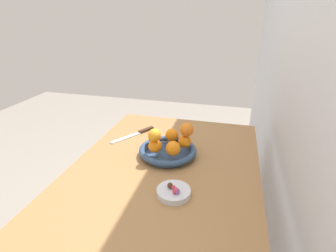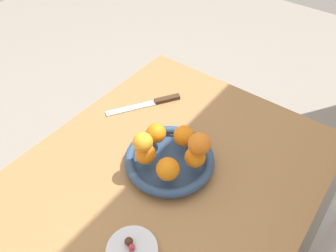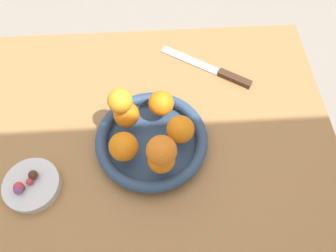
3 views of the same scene
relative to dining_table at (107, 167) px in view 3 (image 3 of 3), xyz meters
name	(u,v)px [view 3 (image 3 of 3)]	position (x,y,z in m)	size (l,w,h in m)	color
ground_plane	(132,228)	(0.00, 0.00, -0.65)	(6.00, 6.00, 0.00)	gray
dining_table	(107,167)	(0.00, 0.00, 0.00)	(1.10, 0.76, 0.74)	#9E7042
fruit_bowl	(152,140)	(-0.12, -0.01, 0.11)	(0.25, 0.25, 0.04)	navy
candy_dish	(32,185)	(0.14, 0.08, 0.10)	(0.12, 0.12, 0.02)	silver
orange_0	(161,160)	(-0.14, 0.06, 0.16)	(0.06, 0.06, 0.06)	orange
orange_1	(180,129)	(-0.18, -0.01, 0.16)	(0.06, 0.06, 0.06)	orange
orange_2	(161,103)	(-0.14, -0.08, 0.16)	(0.06, 0.06, 0.06)	orange
orange_3	(126,115)	(-0.07, -0.05, 0.16)	(0.06, 0.06, 0.06)	orange
orange_4	(124,147)	(-0.06, 0.03, 0.16)	(0.06, 0.06, 0.06)	orange
orange_5	(120,101)	(-0.06, -0.05, 0.21)	(0.05, 0.05, 0.05)	orange
orange_6	(162,151)	(-0.14, 0.07, 0.21)	(0.06, 0.06, 0.06)	orange
candy_ball_0	(21,188)	(0.16, 0.09, 0.12)	(0.02, 0.02, 0.02)	#472819
candy_ball_1	(30,182)	(0.14, 0.08, 0.12)	(0.02, 0.02, 0.02)	#C6384C
candy_ball_2	(18,189)	(0.16, 0.09, 0.12)	(0.02, 0.02, 0.02)	#8C4C99
candy_ball_3	(19,187)	(0.16, 0.09, 0.12)	(0.02, 0.02, 0.02)	#C6384C
candy_ball_4	(33,175)	(0.13, 0.06, 0.12)	(0.02, 0.02, 0.02)	#472819
knife	(213,70)	(-0.29, -0.22, 0.09)	(0.23, 0.16, 0.01)	#3F2819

